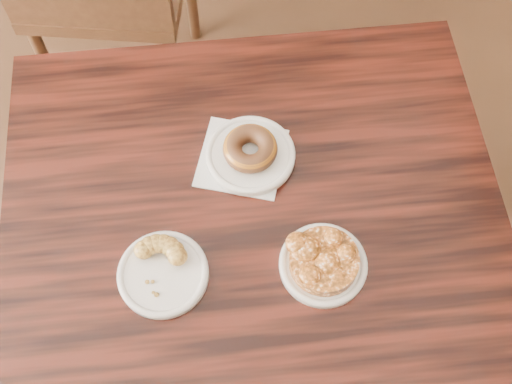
{
  "coord_description": "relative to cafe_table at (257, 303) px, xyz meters",
  "views": [
    {
      "loc": [
        0.18,
        -0.48,
        1.77
      ],
      "look_at": [
        0.25,
        0.01,
        0.8
      ],
      "focal_mm": 45.0,
      "sensor_mm": 36.0,
      "label": 1
    }
  ],
  "objects": [
    {
      "name": "glazed_donut",
      "position": [
        0.01,
        0.16,
        0.41
      ],
      "size": [
        0.1,
        0.1,
        0.03
      ],
      "primitive_type": "torus",
      "color": "brown",
      "rests_on": "plate_donut"
    },
    {
      "name": "cafe_table",
      "position": [
        0.0,
        0.0,
        0.0
      ],
      "size": [
        0.92,
        0.92,
        0.75
      ],
      "primitive_type": "cube",
      "rotation": [
        0.0,
        0.0,
        -0.04
      ],
      "color": "black",
      "rests_on": "floor"
    },
    {
      "name": "plate_donut",
      "position": [
        0.01,
        0.16,
        0.38
      ],
      "size": [
        0.16,
        0.16,
        0.01
      ],
      "primitive_type": "cylinder",
      "color": "white",
      "rests_on": "napkin"
    },
    {
      "name": "cruller_fragment",
      "position": [
        -0.16,
        -0.04,
        0.4
      ],
      "size": [
        0.11,
        0.11,
        0.03
      ],
      "primitive_type": null,
      "color": "#5C3912",
      "rests_on": "plate_cruller"
    },
    {
      "name": "napkin",
      "position": [
        -0.0,
        0.16,
        0.38
      ],
      "size": [
        0.19,
        0.19,
        0.0
      ],
      "primitive_type": "cube",
      "rotation": [
        0.0,
        0.0,
        -0.35
      ],
      "color": "silver",
      "rests_on": "cafe_table"
    },
    {
      "name": "plate_cruller",
      "position": [
        -0.16,
        -0.04,
        0.38
      ],
      "size": [
        0.15,
        0.15,
        0.01
      ],
      "primitive_type": "cylinder",
      "color": "silver",
      "rests_on": "cafe_table"
    },
    {
      "name": "floor",
      "position": [
        -0.25,
        0.05,
        -0.38
      ],
      "size": [
        5.0,
        5.0,
        0.0
      ],
      "primitive_type": "plane",
      "color": "black",
      "rests_on": "ground"
    },
    {
      "name": "plate_fritter",
      "position": [
        0.1,
        -0.07,
        0.38
      ],
      "size": [
        0.15,
        0.15,
        0.01
      ],
      "primitive_type": "cylinder",
      "color": "silver",
      "rests_on": "cafe_table"
    },
    {
      "name": "apple_fritter",
      "position": [
        0.1,
        -0.07,
        0.41
      ],
      "size": [
        0.16,
        0.16,
        0.04
      ],
      "primitive_type": null,
      "color": "#401F06",
      "rests_on": "plate_fritter"
    }
  ]
}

